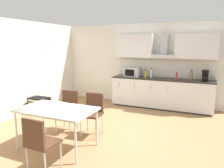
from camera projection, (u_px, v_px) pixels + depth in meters
ground_plane at (91, 137)px, 4.50m from camera, size 7.26×8.96×0.02m
wall_back at (137, 64)px, 7.01m from camera, size 5.80×0.10×2.50m
wall_left at (0, 71)px, 5.26m from camera, size 0.10×7.17×2.50m
kitchen_counter at (161, 93)px, 6.48m from camera, size 2.93×0.65×0.89m
backsplash_tile at (164, 69)px, 6.62m from camera, size 2.91×0.02×0.52m
upper_wall_cabinets at (164, 46)px, 6.36m from camera, size 2.91×0.40×0.70m
microwave at (133, 72)px, 6.73m from camera, size 0.48×0.35×0.28m
coffee_maker at (205, 76)px, 5.93m from camera, size 0.18×0.19×0.30m
bottle_yellow at (145, 74)px, 6.60m from camera, size 0.08×0.08×0.24m
bottle_white at (151, 73)px, 6.55m from camera, size 0.07×0.07×0.30m
bottle_brown at (191, 76)px, 6.02m from camera, size 0.08×0.08×0.31m
bottle_red at (177, 76)px, 6.16m from camera, size 0.06×0.06×0.22m
dining_table at (57, 111)px, 3.92m from camera, size 1.37×0.84×0.74m
chair_far_right at (93, 110)px, 4.55m from camera, size 0.43×0.43×0.87m
chair_near_right at (39, 140)px, 3.11m from camera, size 0.41×0.41×0.87m
chair_far_left at (68, 106)px, 4.80m from camera, size 0.43×0.43×0.87m
guitar_amp at (39, 105)px, 6.01m from camera, size 0.52×0.37×0.44m
pendant_lamp at (53, 46)px, 3.71m from camera, size 0.32×0.32×0.22m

